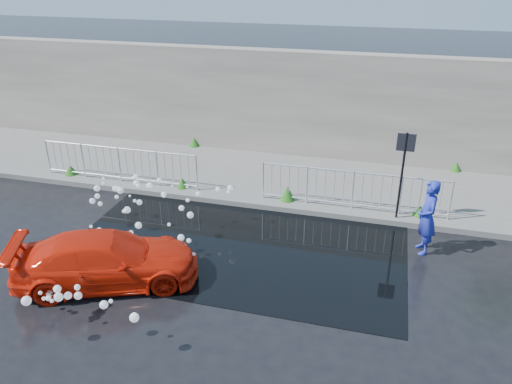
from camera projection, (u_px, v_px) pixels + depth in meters
ground at (206, 262)px, 11.53m from camera, size 90.00×90.00×0.00m
pavement at (261, 176)px, 15.87m from camera, size 30.00×4.00×0.15m
curb at (243, 203)px, 14.12m from camera, size 30.00×0.25×0.16m
retaining_wall at (277, 102)px, 17.01m from camera, size 30.00×0.60×3.50m
puddle at (239, 243)px, 12.28m from camera, size 8.00×5.00×0.01m
sign_post at (403, 162)px, 12.51m from camera, size 0.45×0.06×2.50m
railing_left at (119, 163)px, 15.09m from camera, size 5.05×0.05×1.10m
railing_right at (353, 189)px, 13.43m from camera, size 5.05×0.05×1.10m
weeds at (250, 175)px, 15.33m from camera, size 12.17×3.93×0.42m
water_spray at (126, 228)px, 11.55m from camera, size 3.69×5.61×1.04m
red_car at (107, 260)px, 10.60m from camera, size 4.16×2.95×1.12m
person at (427, 217)px, 11.57m from camera, size 0.58×0.75×1.83m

